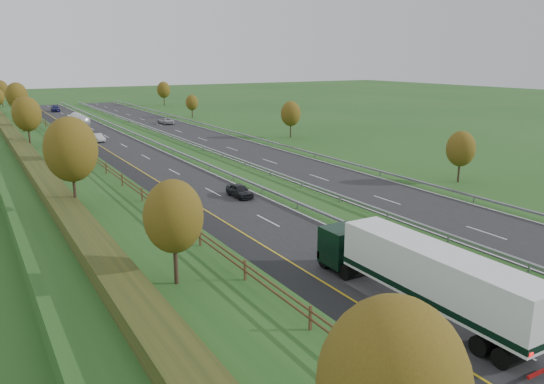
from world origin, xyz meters
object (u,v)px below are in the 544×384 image
Objects in this scene: box_lorry at (421,274)px; car_oncoming at (165,121)px; car_silver_mid at (98,138)px; car_small_far at (55,108)px; car_dark_near at (240,191)px; road_tanker at (79,122)px.

car_oncoming is (16.78, 91.84, -1.62)m from box_lorry.
car_silver_mid is 59.60m from car_small_far.
car_dark_near is 65.35m from car_oncoming.
car_dark_near reaches higher than car_oncoming.
car_small_far is at bearing -76.35° from car_oncoming.
car_silver_mid is (0.06, -15.75, -1.14)m from road_tanker.
car_oncoming is at bearing 6.88° from road_tanker.
car_oncoming is at bearing 76.06° from car_dark_near.
car_small_far is 44.68m from car_oncoming.
car_silver_mid is 0.86× the size of car_oncoming.
road_tanker is 61.75m from car_dark_near.
box_lorry reaches higher than car_silver_mid.
road_tanker is 2.10× the size of car_small_far.
car_small_far is at bearing 89.74° from car_dark_near.
car_silver_mid is at bearing -89.77° from road_tanker.
road_tanker is at bearing 92.54° from car_dark_near.
road_tanker is 43.88m from car_small_far.
car_dark_near is (4.32, -61.59, -1.14)m from road_tanker.
road_tanker is at bearing -87.57° from car_small_far.
road_tanker is (-1.65, 89.61, -0.47)m from box_lorry.
car_silver_mid reaches higher than car_oncoming.
road_tanker reaches higher than car_silver_mid.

